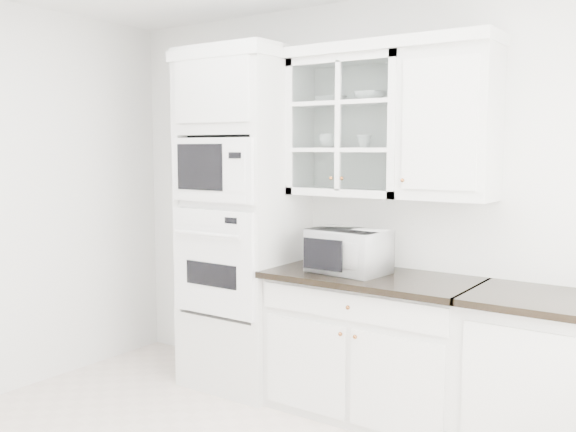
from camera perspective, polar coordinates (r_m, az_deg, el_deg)
The scene contains 12 objects.
room_shell at distance 3.32m, azimuth -4.73°, elevation 7.22°, with size 4.00×3.50×2.70m.
oven_column at distance 4.59m, azimuth -4.05°, elevation -0.36°, with size 0.76×0.68×2.40m.
base_cabinet_run at distance 4.21m, azimuth 7.50°, elevation -11.25°, with size 1.32×0.67×0.92m.
extra_base_cabinet at distance 3.88m, azimuth 21.09°, elevation -13.12°, with size 0.72×0.67×0.92m.
upper_cabinet_glass at distance 4.26m, azimuth 5.60°, elevation 7.89°, with size 0.80×0.33×0.90m.
upper_cabinet_solid at distance 3.98m, azimuth 14.20°, elevation 7.87°, with size 0.55×0.33×0.90m, color silver.
crown_molding at distance 4.34m, azimuth 4.25°, elevation 14.31°, with size 2.14×0.38×0.07m, color white.
countertop_microwave at distance 4.12m, azimuth 5.51°, elevation -3.09°, with size 0.48×0.40×0.28m, color white.
bowl_a at distance 4.35m, azimuth 3.84°, elevation 10.29°, with size 0.19×0.19×0.05m, color white.
bowl_b at distance 4.20m, azimuth 7.25°, elevation 10.51°, with size 0.20×0.20×0.06m, color white.
cup_a at distance 4.35m, azimuth 3.64°, elevation 6.66°, with size 0.12×0.12×0.10m, color white.
cup_b at distance 4.22m, azimuth 6.81°, elevation 6.59°, with size 0.09×0.09×0.09m, color white.
Camera 1 is at (2.11, -2.13, 1.71)m, focal length 40.00 mm.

